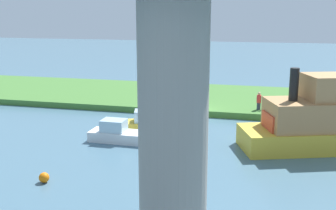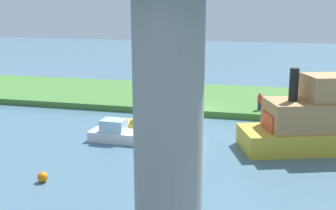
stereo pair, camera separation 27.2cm
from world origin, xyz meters
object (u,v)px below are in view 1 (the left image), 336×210
(skiff_small, at_px, (120,134))
(marker_buoy, at_px, (44,178))
(houseboat_blue, at_px, (152,123))
(bridge_pylon, at_px, (173,134))
(person_on_bank, at_px, (259,101))
(mooring_post, at_px, (263,103))
(motorboat_red, at_px, (328,119))

(skiff_small, xyz_separation_m, marker_buoy, (1.29, 6.95, -0.24))
(houseboat_blue, xyz_separation_m, marker_buoy, (2.60, 9.72, -0.26))
(houseboat_blue, relative_size, marker_buoy, 9.13)
(bridge_pylon, distance_m, houseboat_blue, 15.64)
(skiff_small, height_order, marker_buoy, skiff_small)
(skiff_small, bearing_deg, houseboat_blue, -115.43)
(person_on_bank, distance_m, houseboat_blue, 9.18)
(mooring_post, bearing_deg, motorboat_red, 118.85)
(bridge_pylon, bearing_deg, person_on_bank, -95.72)
(bridge_pylon, xyz_separation_m, mooring_post, (-2.39, -20.40, -3.35))
(marker_buoy, bearing_deg, houseboat_blue, -104.98)
(mooring_post, distance_m, motorboat_red, 8.09)
(houseboat_blue, bearing_deg, person_on_bank, -138.94)
(mooring_post, height_order, skiff_small, mooring_post)
(motorboat_red, xyz_separation_m, skiff_small, (12.45, 1.76, -1.31))
(person_on_bank, distance_m, marker_buoy, 18.40)
(person_on_bank, xyz_separation_m, houseboat_blue, (6.90, 6.01, -0.69))
(person_on_bank, bearing_deg, bridge_pylon, 84.28)
(bridge_pylon, height_order, person_on_bank, bridge_pylon)
(mooring_post, xyz_separation_m, houseboat_blue, (7.25, 6.04, -0.50))
(houseboat_blue, bearing_deg, mooring_post, -140.19)
(motorboat_red, bearing_deg, houseboat_blue, -5.16)
(person_on_bank, bearing_deg, marker_buoy, 58.87)
(person_on_bank, height_order, marker_buoy, person_on_bank)
(mooring_post, bearing_deg, skiff_small, 45.81)
(bridge_pylon, relative_size, motorboat_red, 0.87)
(person_on_bank, xyz_separation_m, skiff_small, (8.22, 8.78, -0.71))
(person_on_bank, relative_size, motorboat_red, 0.14)
(mooring_post, bearing_deg, bridge_pylon, 83.32)
(bridge_pylon, xyz_separation_m, person_on_bank, (-2.04, -20.37, -3.17))
(bridge_pylon, height_order, houseboat_blue, bridge_pylon)
(mooring_post, distance_m, marker_buoy, 18.60)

